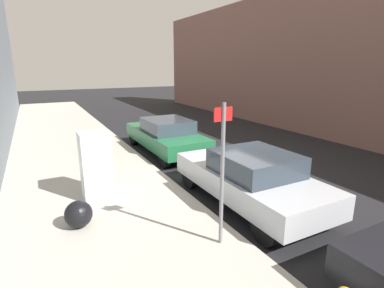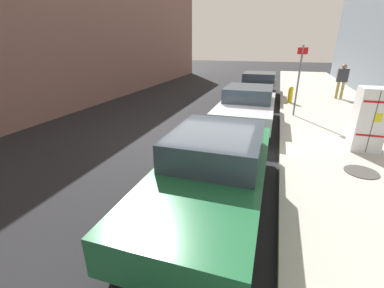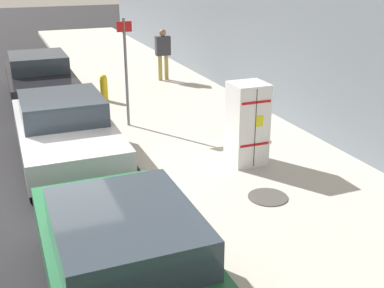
% 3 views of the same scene
% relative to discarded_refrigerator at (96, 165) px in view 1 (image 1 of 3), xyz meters
% --- Properties ---
extents(ground_plane, '(80.00, 80.00, 0.00)m').
position_rel_discarded_refrigerator_xyz_m(ground_plane, '(4.17, 0.27, -1.01)').
color(ground_plane, black).
extents(sidewalk_slab, '(4.36, 44.00, 0.18)m').
position_rel_discarded_refrigerator_xyz_m(sidewalk_slab, '(-0.06, 0.27, -0.92)').
color(sidewalk_slab, '#B2ADA0').
rests_on(sidewalk_slab, ground).
extents(building_facade_across, '(1.94, 37.40, 7.26)m').
position_rel_discarded_refrigerator_xyz_m(building_facade_across, '(11.78, 0.27, 2.62)').
color(building_facade_across, '#7F564C').
rests_on(building_facade_across, ground).
extents(discarded_refrigerator, '(0.70, 0.67, 1.66)m').
position_rel_discarded_refrigerator_xyz_m(discarded_refrigerator, '(0.00, 0.00, 0.00)').
color(discarded_refrigerator, white).
rests_on(discarded_refrigerator, sidewalk_slab).
extents(manhole_cover, '(0.70, 0.70, 0.02)m').
position_rel_discarded_refrigerator_xyz_m(manhole_cover, '(0.38, 1.55, -0.82)').
color(manhole_cover, '#47443F').
rests_on(manhole_cover, sidewalk_slab).
extents(street_sign_post, '(0.36, 0.07, 2.63)m').
position_rel_discarded_refrigerator_xyz_m(street_sign_post, '(1.62, -3.19, 0.64)').
color(street_sign_post, slate).
rests_on(street_sign_post, sidewalk_slab).
extents(trash_bag, '(0.56, 0.56, 0.56)m').
position_rel_discarded_refrigerator_xyz_m(trash_bag, '(-0.64, -1.35, -0.55)').
color(trash_bag, black).
rests_on(trash_bag, sidewalk_slab).
extents(parked_sedan_silver, '(1.88, 4.37, 1.40)m').
position_rel_discarded_refrigerator_xyz_m(parked_sedan_silver, '(3.33, -1.88, -0.28)').
color(parked_sedan_silver, silver).
rests_on(parked_sedan_silver, ground).
extents(parked_sedan_green, '(1.81, 4.69, 1.38)m').
position_rel_discarded_refrigerator_xyz_m(parked_sedan_green, '(3.33, 3.44, -0.29)').
color(parked_sedan_green, '#1E6038').
rests_on(parked_sedan_green, ground).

